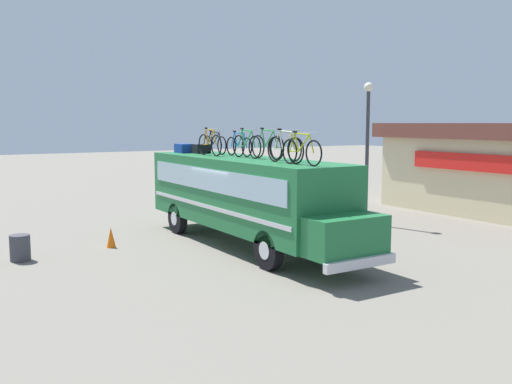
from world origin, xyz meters
name	(u,v)px	position (x,y,z in m)	size (l,w,h in m)	color
ground_plane	(242,244)	(0.00, 0.00, 0.00)	(120.00, 120.00, 0.00)	slate
bus	(245,194)	(0.22, 0.00, 1.69)	(10.33, 2.37, 2.83)	#1E6B38
luggage_bag_1	(184,148)	(-3.77, -0.30, 3.00)	(0.71, 0.49, 0.33)	#193899
luggage_bag_2	(201,149)	(-3.05, 0.06, 3.00)	(0.49, 0.55, 0.33)	black
rooftop_bicycle_1	(215,144)	(-2.34, 0.24, 3.20)	(1.73, 0.44, 0.86)	black
rooftop_bicycle_2	(210,144)	(-1.55, -0.35, 3.23)	(1.68, 0.44, 0.96)	black
rooftop_bicycle_3	(239,145)	(-0.72, 0.31, 3.19)	(1.68, 0.44, 0.86)	black
rooftop_bicycle_4	(246,146)	(0.21, 0.05, 3.23)	(1.72, 0.44, 0.96)	black
rooftop_bicycle_5	(267,146)	(1.04, 0.30, 3.24)	(1.81, 0.44, 0.97)	black
rooftop_bicycle_6	(285,148)	(1.91, 0.35, 3.22)	(1.67, 0.44, 0.94)	black
rooftop_bicycle_7	(285,149)	(2.70, -0.19, 3.23)	(1.76, 0.44, 0.97)	black
rooftop_bicycle_8	(301,151)	(3.58, -0.28, 3.21)	(1.74, 0.44, 0.91)	black
trash_bin	(20,248)	(-1.48, -6.53, 0.38)	(0.57, 0.57, 0.75)	#3F3F47
traffic_cone	(111,237)	(-1.82, -3.77, 0.32)	(0.30, 0.30, 0.65)	orange
street_lamp	(367,136)	(-0.72, 6.06, 3.43)	(0.36, 0.36, 5.48)	#38383D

